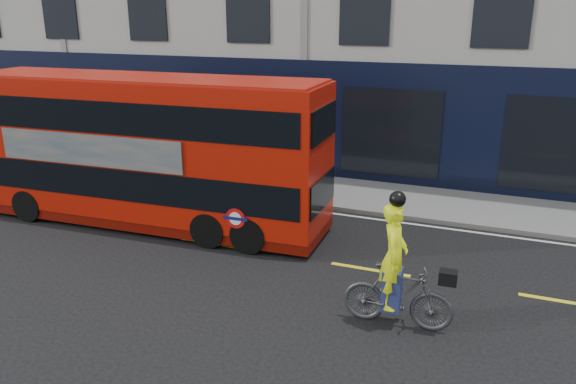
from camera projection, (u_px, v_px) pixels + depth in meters
The scene contains 7 objects.
ground at pixel (180, 268), 12.64m from camera, with size 120.00×120.00×0.00m, color black.
pavement at pixel (287, 186), 18.38m from camera, with size 60.00×3.00×0.12m, color gray.
kerb at pixel (269, 200), 17.05m from camera, with size 60.00×0.12×0.13m, color slate.
road_edge_line at pixel (265, 205), 16.80m from camera, with size 58.00×0.10×0.01m, color silver.
lane_dashes at pixel (213, 244), 13.97m from camera, with size 58.00×0.12×0.01m, color yellow, non-canonical shape.
bus at pixel (146, 150), 14.79m from camera, with size 9.91×2.65×3.96m.
cyclist at pixel (397, 282), 10.10m from camera, with size 2.02×0.74×2.58m.
Camera 1 is at (6.51, -9.80, 5.51)m, focal length 35.00 mm.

